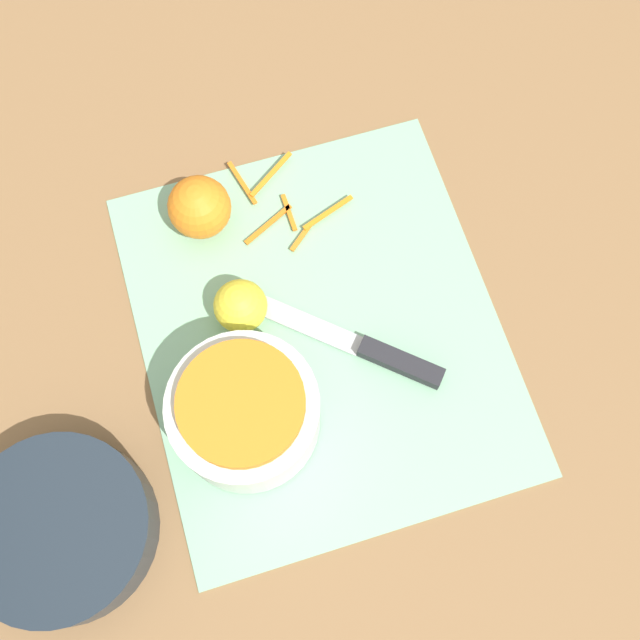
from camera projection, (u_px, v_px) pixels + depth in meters
ground_plane at (320, 331)px, 0.79m from camera, size 4.00×4.00×0.00m
cutting_board at (320, 330)px, 0.79m from camera, size 0.43×0.37×0.01m
bowl_speckled at (245, 412)px, 0.72m from camera, size 0.14×0.14×0.09m
bowl_dark at (61, 529)px, 0.70m from camera, size 0.18×0.18×0.05m
knife at (372, 351)px, 0.77m from camera, size 0.18×0.20×0.02m
orange_left at (199, 207)px, 0.80m from camera, size 0.07×0.07×0.07m
lemon at (240, 306)px, 0.77m from camera, size 0.06×0.06×0.06m
peel_pile at (282, 205)px, 0.83m from camera, size 0.13×0.13×0.01m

